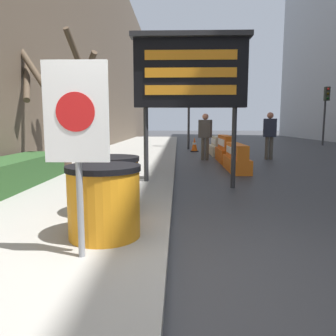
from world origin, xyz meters
TOP-DOWN VIEW (x-y plane):
  - ground_plane at (0.00, 0.00)m, footprint 120.00×120.00m
  - building_left_facade at (-4.00, 9.80)m, footprint 0.40×50.40m
  - bare_tree at (-3.04, 5.86)m, footprint 2.16×2.32m
  - barrel_drum_foreground at (-0.71, 0.64)m, footprint 0.81×0.81m
  - barrel_drum_middle at (-0.84, 1.56)m, footprint 0.81×0.81m
  - warning_sign at (-0.80, 0.06)m, footprint 0.58×0.08m
  - message_board at (0.35, 4.14)m, footprint 2.46×0.36m
  - jersey_barrier_orange_near at (1.80, 6.73)m, footprint 0.53×2.01m
  - jersey_barrier_orange_far at (1.80, 9.02)m, footprint 0.51×2.05m
  - jersey_barrier_cream at (1.80, 11.52)m, footprint 0.55×1.86m
  - traffic_cone_near at (0.90, 13.27)m, footprint 0.39×0.39m
  - traffic_cone_mid at (2.19, 8.65)m, footprint 0.39×0.39m
  - traffic_light_near_curb at (0.66, 14.63)m, footprint 0.28×0.44m
  - traffic_light_far_side at (9.26, 18.08)m, footprint 0.28×0.45m
  - pedestrian_worker at (1.11, 9.53)m, footprint 0.53×0.43m
  - pedestrian_passerby at (3.59, 9.81)m, footprint 0.51×0.36m

SIDE VIEW (x-z plane):
  - ground_plane at x=0.00m, z-range 0.00..0.00m
  - traffic_cone_mid at x=2.19m, z-range -0.01..0.68m
  - traffic_cone_near at x=0.90m, z-range -0.01..0.68m
  - jersey_barrier_orange_near at x=1.80m, z-range -0.05..0.74m
  - jersey_barrier_cream at x=1.80m, z-range -0.05..0.77m
  - jersey_barrier_orange_far at x=1.80m, z-range -0.06..0.89m
  - barrel_drum_foreground at x=-0.71m, z-range 0.14..0.93m
  - barrel_drum_middle at x=-0.84m, z-range 0.14..0.93m
  - pedestrian_worker at x=1.11m, z-range 0.16..1.90m
  - pedestrian_passerby at x=3.59m, z-range 0.16..1.96m
  - warning_sign at x=-0.80m, z-range 0.46..2.25m
  - bare_tree at x=-3.04m, z-range 0.15..3.75m
  - message_board at x=0.35m, z-range 0.81..4.01m
  - traffic_light_far_side at x=9.26m, z-range 0.82..4.43m
  - traffic_light_near_curb at x=0.66m, z-range 0.91..4.95m
  - building_left_facade at x=-4.00m, z-range 0.00..11.03m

